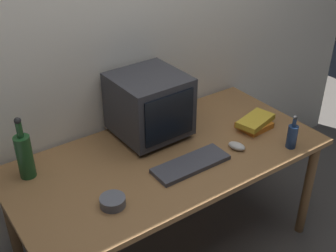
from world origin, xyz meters
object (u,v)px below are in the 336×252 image
(bottle_tall, at_px, (25,155))
(bottle_short, at_px, (292,136))
(computer_mouse, at_px, (237,146))
(crt_monitor, at_px, (149,105))
(book_stack, at_px, (255,123))
(keyboard, at_px, (191,164))
(cd_spindle, at_px, (113,202))

(bottle_tall, xyz_separation_m, bottle_short, (1.28, -0.58, -0.05))
(computer_mouse, bearing_deg, crt_monitor, 111.33)
(crt_monitor, bearing_deg, book_stack, -28.20)
(computer_mouse, distance_m, book_stack, 0.26)
(crt_monitor, distance_m, bottle_tall, 0.72)
(keyboard, distance_m, computer_mouse, 0.31)
(keyboard, relative_size, book_stack, 1.60)
(crt_monitor, xyz_separation_m, keyboard, (0.01, -0.38, -0.18))
(computer_mouse, xyz_separation_m, book_stack, (0.24, 0.10, 0.02))
(cd_spindle, bearing_deg, book_stack, 6.83)
(book_stack, bearing_deg, computer_mouse, -156.50)
(cd_spindle, bearing_deg, crt_monitor, 41.39)
(computer_mouse, bearing_deg, bottle_short, -48.10)
(computer_mouse, height_order, bottle_tall, bottle_tall)
(keyboard, height_order, book_stack, book_stack)
(book_stack, bearing_deg, bottle_short, -86.26)
(bottle_short, bearing_deg, book_stack, 93.74)
(cd_spindle, bearing_deg, bottle_short, -7.66)
(computer_mouse, bearing_deg, keyboard, 160.13)
(keyboard, relative_size, bottle_tall, 1.24)
(crt_monitor, bearing_deg, keyboard, -89.15)
(bottle_short, bearing_deg, computer_mouse, 148.40)
(computer_mouse, relative_size, bottle_short, 0.50)
(crt_monitor, xyz_separation_m, bottle_short, (0.57, -0.56, -0.12))
(bottle_short, height_order, cd_spindle, bottle_short)
(crt_monitor, distance_m, book_stack, 0.64)
(bottle_tall, bearing_deg, book_stack, -14.11)
(computer_mouse, height_order, book_stack, book_stack)
(computer_mouse, bearing_deg, cd_spindle, 164.84)
(crt_monitor, height_order, computer_mouse, crt_monitor)
(keyboard, height_order, cd_spindle, cd_spindle)
(keyboard, relative_size, bottle_short, 2.11)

